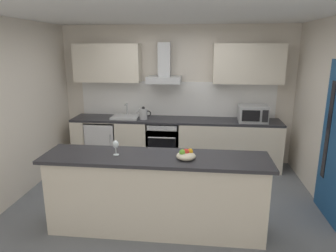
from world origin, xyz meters
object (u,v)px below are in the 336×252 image
Objects in this scene: oven at (164,142)px; sink at (126,117)px; range_hood at (164,70)px; kettle at (143,114)px; fruit_bowl at (186,155)px; wine_glass at (116,145)px; microwave at (253,114)px; refrigerator at (104,142)px.

sink is at bearing 179.13° from oven.
sink is 0.69× the size of range_hood.
kettle reaches higher than oven.
wine_glass is at bearing 176.90° from fruit_bowl.
kettle is 1.62× the size of wine_glass.
microwave is at bearing -0.96° from sink.
wine_glass is at bearing -68.09° from refrigerator.
oven is 3.64× the size of fruit_bowl.
oven is 1.71m from microwave.
fruit_bowl reaches higher than refrigerator.
kettle is at bearing 91.97° from wine_glass.
wine_glass reaches higher than fruit_bowl.
sink is at bearing 119.45° from fruit_bowl.
microwave reaches higher than sink.
microwave is at bearing -1.00° from oven.
microwave is at bearing -0.52° from refrigerator.
fruit_bowl is at bearing -76.55° from oven.
kettle is at bearing 112.50° from fruit_bowl.
kettle is 1.31× the size of fruit_bowl.
oven is at bearing 0.13° from refrigerator.
oven reaches higher than refrigerator.
microwave reaches higher than kettle.
sink reaches higher than fruit_bowl.
oven is 0.86m from sink.
microwave is (2.77, -0.03, 0.62)m from refrigerator.
range_hood is at bearing 82.57° from wine_glass.
wine_glass is 0.83m from fruit_bowl.
wine_glass is (0.07, -2.13, 0.08)m from kettle.
refrigerator is at bearing -178.23° from sink.
refrigerator is (-1.17, -0.00, -0.03)m from oven.
fruit_bowl is (0.90, -2.17, 0.01)m from kettle.
oven is 2.27m from wine_glass.
wine_glass is (0.87, -2.16, 0.66)m from refrigerator.
sink reaches higher than kettle.
kettle is at bearing -7.25° from sink.
kettle is 0.88m from range_hood.
sink is 2.27× the size of fruit_bowl.
kettle is at bearing -2.23° from refrigerator.
sink is 2.54m from fruit_bowl.
microwave is 1.77m from range_hood.
oven is at bearing -90.00° from range_hood.
sink is (-0.72, 0.01, 0.47)m from oven.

